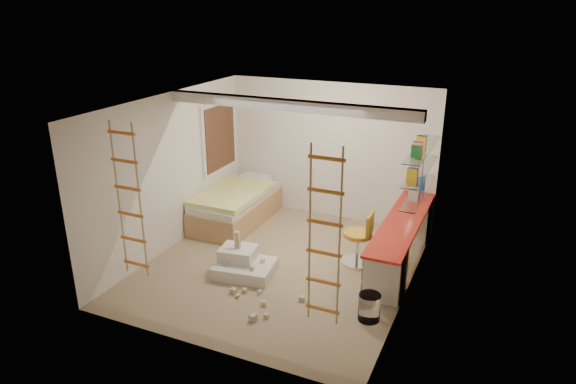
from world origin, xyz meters
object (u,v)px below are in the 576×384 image
at_px(bed, 236,206).
at_px(swivel_chair, 359,245).
at_px(desk, 401,240).
at_px(play_platform, 243,264).

height_order(bed, swivel_chair, swivel_chair).
bearing_deg(desk, bed, 173.51).
distance_m(swivel_chair, play_platform, 1.85).
xyz_separation_m(swivel_chair, play_platform, (-1.53, -1.02, -0.17)).
xyz_separation_m(bed, play_platform, (1.06, -1.68, -0.18)).
bearing_deg(bed, play_platform, -57.78).
bearing_deg(bed, desk, -6.49).
bearing_deg(play_platform, swivel_chair, 33.71).
bearing_deg(play_platform, desk, 31.58).
bearing_deg(swivel_chair, bed, 165.80).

